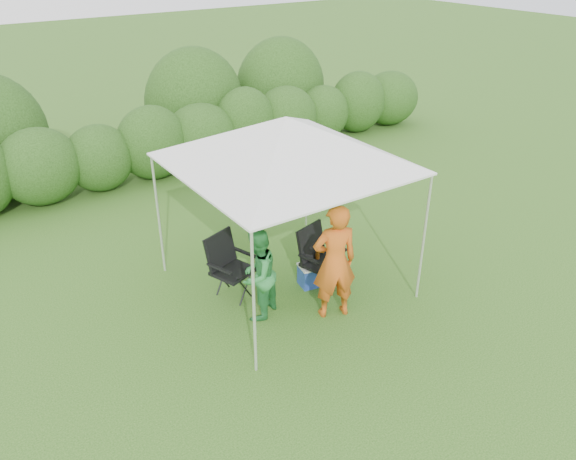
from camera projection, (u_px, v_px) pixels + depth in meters
ground at (304, 297)px, 8.94m from camera, size 70.00×70.00×0.00m
hedge at (157, 143)px, 12.99m from camera, size 16.57×1.53×1.80m
canopy at (286, 141)px, 8.15m from camera, size 3.10×3.10×2.83m
chair_right at (318, 254)px, 8.97m from camera, size 0.76×0.72×1.05m
chair_left at (228, 262)px, 8.75m from camera, size 0.77×0.74×1.05m
man at (335, 262)px, 8.14m from camera, size 0.77×0.63×1.83m
woman at (258, 275)px, 8.20m from camera, size 0.88×0.82×1.44m
cooler at (313, 274)px, 9.19m from camera, size 0.50×0.40×0.37m
bottle at (317, 257)px, 9.04m from camera, size 0.07×0.07×0.27m
lawn_toy at (342, 160)px, 13.89m from camera, size 0.68×0.57×0.34m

